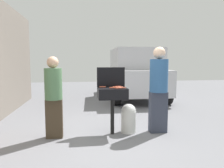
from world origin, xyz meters
The scene contains 16 objects.
ground_plane centered at (0.00, 0.00, 0.00)m, with size 24.00×24.00×0.00m, color slate.
bbq_grill centered at (0.14, 0.16, 0.82)m, with size 0.60×0.44×0.97m.
grill_lid_open centered at (0.14, 0.38, 1.18)m, with size 0.60×0.05×0.42m, color black.
hot_dog_0 centered at (0.28, 0.29, 0.98)m, with size 0.03×0.03×0.13m, color #AD4228.
hot_dog_1 centered at (0.13, 0.10, 0.98)m, with size 0.03×0.03×0.13m, color #AD4228.
hot_dog_2 centered at (0.27, 0.14, 0.98)m, with size 0.03×0.03×0.13m, color #AD4228.
hot_dog_3 centered at (0.33, 0.06, 0.98)m, with size 0.03×0.03×0.13m, color #B74C33.
hot_dog_4 centered at (0.25, 0.23, 0.98)m, with size 0.03×0.03×0.13m, color #AD4228.
hot_dog_5 centered at (-0.06, 0.27, 0.98)m, with size 0.03×0.03×0.13m, color #B74C33.
hot_dog_6 centered at (0.21, 0.20, 0.98)m, with size 0.03×0.03×0.13m, color #C6593D.
hot_dog_7 centered at (0.30, 0.17, 0.98)m, with size 0.03×0.03×0.13m, color #B74C33.
hot_dog_8 centered at (0.24, 0.01, 0.98)m, with size 0.03×0.03×0.13m, color #C6593D.
propane_tank centered at (0.49, 0.19, 0.32)m, with size 0.32×0.32×0.62m.
person_left centered at (-1.04, 0.09, 0.87)m, with size 0.34×0.34×1.61m.
person_right centered at (1.12, 0.13, 0.99)m, with size 0.38×0.38×1.82m.
parked_minivan centered at (1.69, 4.50, 1.03)m, with size 2.16×4.47×2.02m.
Camera 1 is at (-0.50, -4.18, 1.51)m, focal length 34.34 mm.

